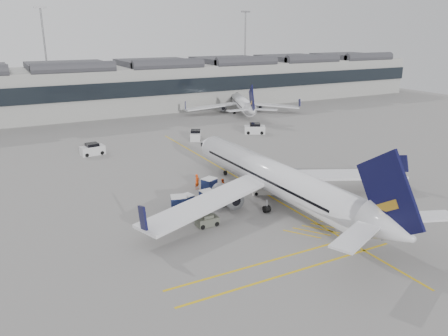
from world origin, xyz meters
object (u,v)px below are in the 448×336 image
baggage_cart_a (209,185)px  ramp_agent_b (222,185)px  pushback_tug (207,221)px  ramp_agent_a (197,182)px  belt_loader (265,189)px  airliner_main (276,179)px

baggage_cart_a → ramp_agent_b: size_ratio=1.33×
ramp_agent_b → pushback_tug: size_ratio=0.72×
ramp_agent_a → ramp_agent_b: ramp_agent_a is taller
belt_loader → pushback_tug: belt_loader is taller
baggage_cart_a → pushback_tug: baggage_cart_a is taller
airliner_main → ramp_agent_a: 10.90m
belt_loader → baggage_cart_a: 7.08m
baggage_cart_a → ramp_agent_b: bearing=-40.7°
ramp_agent_a → pushback_tug: bearing=-136.8°
airliner_main → pushback_tug: (-9.93, -1.88, -2.51)m
belt_loader → ramp_agent_a: (-6.91, 5.43, 0.49)m
airliner_main → ramp_agent_a: airliner_main is taller
baggage_cart_a → ramp_agent_b: (1.61, -0.49, -0.17)m
airliner_main → baggage_cart_a: (-5.34, 6.96, -2.08)m
airliner_main → belt_loader: (0.69, 3.28, -2.56)m
belt_loader → pushback_tug: size_ratio=1.94×
belt_loader → baggage_cart_a: size_ratio=2.02×
ramp_agent_a → ramp_agent_b: size_ratio=1.21×
airliner_main → pushback_tug: bearing=-170.6°
airliner_main → ramp_agent_b: (-3.73, 6.47, -2.24)m
belt_loader → ramp_agent_a: ramp_agent_a is taller
pushback_tug → airliner_main: bearing=10.2°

